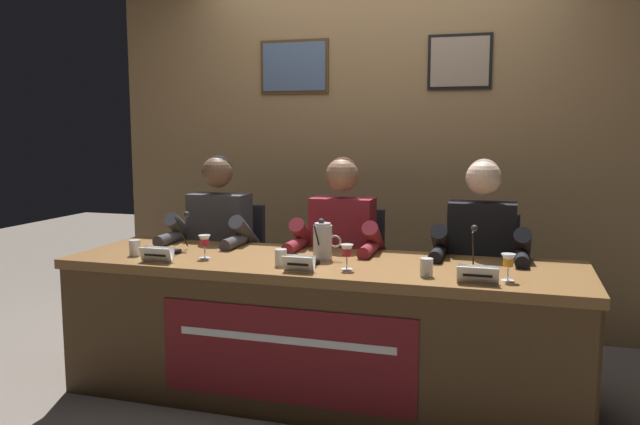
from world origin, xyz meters
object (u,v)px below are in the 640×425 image
(chair_center, at_px, (347,287))
(chair_right, at_px, (481,297))
(water_cup_left, at_px, (135,249))
(water_pitcher_central, at_px, (323,241))
(nameplate_center, at_px, (299,264))
(juice_glass_left, at_px, (205,242))
(conference_table, at_px, (314,310))
(nameplate_left, at_px, (157,255))
(microphone_right, at_px, (472,257))
(juice_glass_center, at_px, (347,252))
(juice_glass_right, at_px, (508,262))
(chair_left, at_px, (229,278))
(panelist_right, at_px, (480,256))
(panelist_left, at_px, (214,241))
(microphone_left, at_px, (180,239))
(panelist_center, at_px, (339,248))
(water_cup_center, at_px, (281,259))
(water_cup_right, at_px, (426,268))
(nameplate_right, at_px, (478,275))
(microphone_center, at_px, (317,248))

(chair_center, height_order, chair_right, same)
(water_cup_left, bearing_deg, water_pitcher_central, 11.30)
(chair_center, relative_size, nameplate_center, 6.08)
(juice_glass_left, bearing_deg, conference_table, 2.50)
(nameplate_left, distance_m, microphone_right, 1.57)
(chair_center, distance_m, chair_right, 0.79)
(juice_glass_center, distance_m, juice_glass_right, 0.75)
(chair_left, bearing_deg, nameplate_left, -89.40)
(panelist_right, bearing_deg, panelist_left, 180.00)
(microphone_left, xyz_separation_m, panelist_right, (1.60, 0.38, -0.08))
(panelist_center, bearing_deg, water_cup_center, -104.40)
(juice_glass_left, distance_m, juice_glass_center, 0.78)
(panelist_left, relative_size, water_cup_right, 14.62)
(juice_glass_left, height_order, chair_right, chair_right)
(juice_glass_right, bearing_deg, nameplate_right, -144.13)
(panelist_center, xyz_separation_m, water_pitcher_central, (0.01, -0.35, 0.10))
(nameplate_left, xyz_separation_m, microphone_center, (0.78, 0.23, 0.03))
(microphone_center, bearing_deg, water_cup_left, -173.47)
(chair_left, relative_size, water_cup_left, 10.77)
(panelist_left, xyz_separation_m, water_cup_left, (-0.20, -0.54, 0.04))
(microphone_left, height_order, water_cup_right, microphone_left)
(water_cup_left, relative_size, juice_glass_right, 0.69)
(conference_table, bearing_deg, chair_left, 139.48)
(water_cup_left, bearing_deg, microphone_right, 3.62)
(water_cup_right, bearing_deg, chair_left, 150.35)
(panelist_right, bearing_deg, nameplate_left, -157.10)
(juice_glass_right, height_order, water_pitcher_central, water_pitcher_central)
(nameplate_left, height_order, water_cup_center, water_cup_center)
(nameplate_left, height_order, nameplate_right, same)
(nameplate_right, bearing_deg, chair_left, 151.96)
(juice_glass_left, xyz_separation_m, juice_glass_center, (0.78, -0.05, 0.00))
(water_cup_center, bearing_deg, panelist_left, 138.86)
(chair_left, distance_m, microphone_left, 0.68)
(panelist_left, distance_m, chair_right, 1.62)
(nameplate_left, bearing_deg, chair_left, 90.60)
(panelist_left, xyz_separation_m, nameplate_right, (1.60, -0.65, 0.04))
(conference_table, relative_size, chair_center, 2.92)
(juice_glass_left, xyz_separation_m, microphone_right, (1.37, 0.07, -0.01))
(juice_glass_right, bearing_deg, water_cup_right, -177.51)
(water_cup_left, distance_m, microphone_center, 1.00)
(chair_left, distance_m, panelist_center, 0.86)
(chair_right, bearing_deg, microphone_center, -141.26)
(water_cup_right, relative_size, water_pitcher_central, 0.40)
(chair_left, distance_m, chair_right, 1.58)
(microphone_center, bearing_deg, water_cup_right, -14.34)
(panelist_left, xyz_separation_m, panelist_right, (1.58, 0.00, 0.00))
(nameplate_left, relative_size, panelist_center, 0.14)
(panelist_left, relative_size, panelist_center, 1.00)
(water_cup_center, bearing_deg, water_cup_left, 178.70)
(chair_right, bearing_deg, panelist_center, -165.78)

